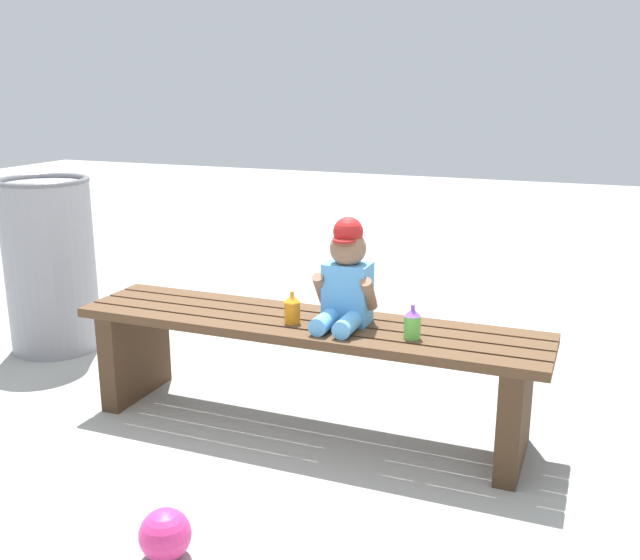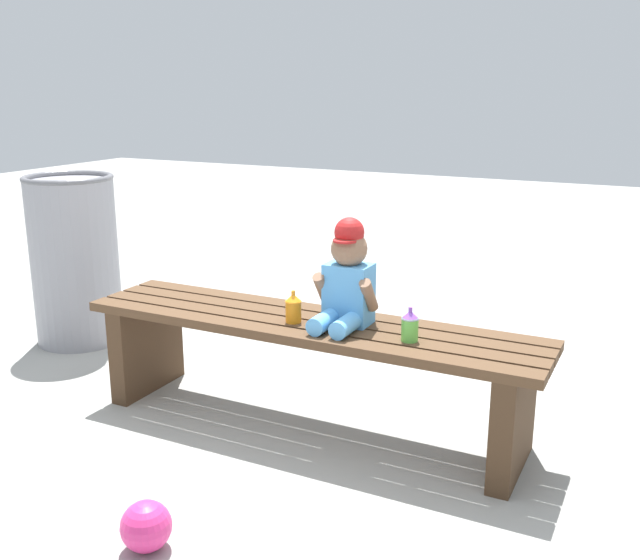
# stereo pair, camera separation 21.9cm
# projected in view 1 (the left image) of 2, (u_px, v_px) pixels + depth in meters

# --- Properties ---
(ground_plane) EXTENTS (16.00, 16.00, 0.00)m
(ground_plane) POSITION_uv_depth(u_px,v_px,m) (307.00, 425.00, 2.90)
(ground_plane) COLOR #999993
(park_bench) EXTENTS (1.84, 0.40, 0.44)m
(park_bench) POSITION_uv_depth(u_px,v_px,m) (306.00, 353.00, 2.82)
(park_bench) COLOR #513823
(park_bench) RESTS_ON ground_plane
(child_figure) EXTENTS (0.23, 0.27, 0.40)m
(child_figure) POSITION_uv_depth(u_px,v_px,m) (346.00, 278.00, 2.70)
(child_figure) COLOR #59A5E5
(child_figure) RESTS_ON park_bench
(sippy_cup_left) EXTENTS (0.06, 0.06, 0.12)m
(sippy_cup_left) POSITION_uv_depth(u_px,v_px,m) (292.00, 308.00, 2.74)
(sippy_cup_left) COLOR orange
(sippy_cup_left) RESTS_ON park_bench
(sippy_cup_right) EXTENTS (0.06, 0.06, 0.12)m
(sippy_cup_right) POSITION_uv_depth(u_px,v_px,m) (412.00, 323.00, 2.57)
(sippy_cup_right) COLOR #66CC4C
(sippy_cup_right) RESTS_ON park_bench
(toy_ball) EXTENTS (0.15, 0.15, 0.15)m
(toy_ball) POSITION_uv_depth(u_px,v_px,m) (165.00, 535.00, 2.07)
(toy_ball) COLOR #E5337F
(toy_ball) RESTS_ON ground_plane
(trash_bin) EXTENTS (0.45, 0.45, 0.87)m
(trash_bin) POSITION_uv_depth(u_px,v_px,m) (50.00, 264.00, 3.64)
(trash_bin) COLOR gray
(trash_bin) RESTS_ON ground_plane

